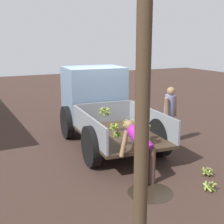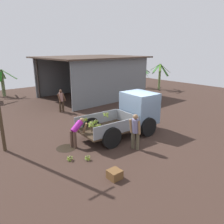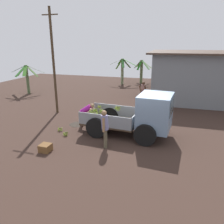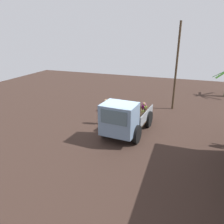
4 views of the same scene
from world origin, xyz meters
name	(u,v)px [view 2 (image 2 of 4)]	position (x,y,z in m)	size (l,w,h in m)	color
ground	(133,132)	(0.00, 0.00, 0.00)	(36.00, 36.00, 0.00)	#382720
mud_patch_0	(66,148)	(-3.77, 0.66, 0.00)	(0.92, 0.92, 0.01)	black
cargo_truck	(133,112)	(0.07, 0.10, 1.13)	(4.39, 2.35, 2.14)	#3A2A1D
warehouse_shed	(96,68)	(4.13, 8.85, 2.68)	(9.07, 7.20, 3.71)	slate
banana_palm_0	(2,82)	(-2.55, 14.59, 1.37)	(2.06, 2.64, 2.52)	#5B6A42
banana_palm_3	(160,75)	(11.43, 6.99, 1.60)	(2.31, 2.10, 2.78)	olive
banana_palm_4	(140,75)	(10.70, 9.28, 1.40)	(2.73, 2.48, 2.56)	olive
person_foreground_visitor	(135,130)	(-1.44, -1.47, 0.93)	(0.42, 0.58, 1.67)	brown
person_worker_loading	(77,130)	(-3.22, 0.58, 0.77)	(0.81, 0.67, 1.28)	#51382D
person_bystander_near_shed	(61,100)	(-1.01, 6.14, 0.90)	(0.66, 0.30, 1.63)	#37281B
banana_bunch_on_ground_0	(70,158)	(-4.23, -0.45, 0.11)	(0.27, 0.27, 0.20)	brown
banana_bunch_on_ground_1	(88,158)	(-3.67, -0.91, 0.11)	(0.27, 0.25, 0.20)	brown
wooden_crate_0	(115,174)	(-3.69, -2.61, 0.16)	(0.45, 0.45, 0.32)	brown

